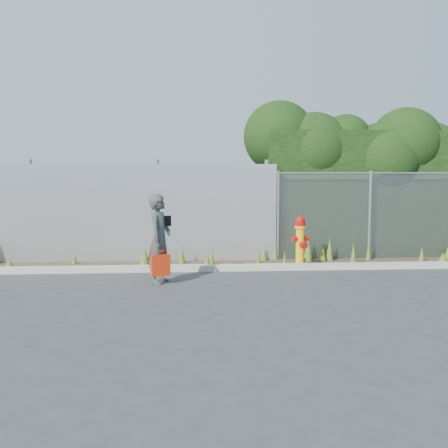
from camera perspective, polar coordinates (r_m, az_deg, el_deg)
ground at (r=8.54m, az=2.67°, el=-7.60°), size 80.00×80.00×0.00m
curb at (r=10.28m, az=1.52°, el=-4.99°), size 16.00×0.22×0.12m
weed_strip at (r=10.96m, az=-0.23°, el=-3.94°), size 16.00×1.34×0.54m
corrugated_fence at (r=11.53m, az=-15.34°, el=1.19°), size 8.50×0.21×2.30m
chainlink_fence at (r=12.44m, az=20.86°, el=1.00°), size 6.50×0.07×2.05m
hedge at (r=13.22m, az=18.36°, el=5.73°), size 7.82×2.14×3.79m
fire_hydrant at (r=10.69m, az=8.70°, el=-2.03°), size 0.37×0.33×1.12m
woman at (r=9.09m, az=-7.37°, el=-1.67°), size 0.54×0.67×1.61m
red_tote_bag at (r=8.97m, az=-7.29°, el=-4.68°), size 0.34×0.12×0.44m
black_shoulder_bag at (r=9.23m, az=-6.91°, el=0.34°), size 0.25×0.11×0.19m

